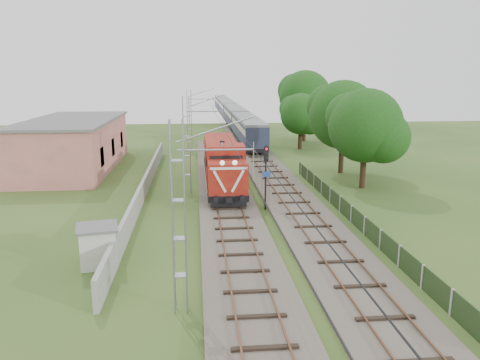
{
  "coord_description": "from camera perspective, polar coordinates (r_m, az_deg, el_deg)",
  "views": [
    {
      "loc": [
        -2.25,
        -26.07,
        9.65
      ],
      "look_at": [
        0.89,
        6.94,
        2.2
      ],
      "focal_mm": 35.0,
      "sensor_mm": 36.0,
      "label": 1
    }
  ],
  "objects": [
    {
      "name": "catenary",
      "position": [
        38.49,
        -6.42,
        4.22
      ],
      "size": [
        3.31,
        70.0,
        8.0
      ],
      "color": "gray",
      "rests_on": "ground"
    },
    {
      "name": "boundary_wall",
      "position": [
        39.33,
        -11.49,
        -0.67
      ],
      "size": [
        0.25,
        40.0,
        1.5
      ],
      "primitive_type": "cube",
      "color": "#9E9E99",
      "rests_on": "ground"
    },
    {
      "name": "ground",
      "position": [
        27.9,
        -0.47,
        -7.58
      ],
      "size": [
        140.0,
        140.0,
        0.0
      ],
      "primitive_type": "plane",
      "color": "#2D4A1B",
      "rests_on": "ground"
    },
    {
      "name": "locomotive",
      "position": [
        41.12,
        -2.2,
        2.23
      ],
      "size": [
        2.95,
        16.83,
        4.27
      ],
      "color": "black",
      "rests_on": "ground"
    },
    {
      "name": "tree_b",
      "position": [
        47.53,
        12.57,
        7.67
      ],
      "size": [
        7.12,
        6.78,
        9.23
      ],
      "color": "#3D2A19",
      "rests_on": "ground"
    },
    {
      "name": "track_side",
      "position": [
        47.59,
        3.44,
        1.17
      ],
      "size": [
        4.2,
        80.0,
        0.45
      ],
      "color": "#6B6054",
      "rests_on": "ground"
    },
    {
      "name": "tree_c",
      "position": [
        62.57,
        7.49,
        7.94
      ],
      "size": [
        5.7,
        5.43,
        7.39
      ],
      "color": "#3D2A19",
      "rests_on": "ground"
    },
    {
      "name": "coach_rake",
      "position": [
        97.58,
        -1.17,
        8.41
      ],
      "size": [
        2.87,
        85.65,
        3.32
      ],
      "color": "black",
      "rests_on": "ground"
    },
    {
      "name": "fence",
      "position": [
        32.13,
        13.45,
        -4.06
      ],
      "size": [
        0.12,
        32.0,
        1.2
      ],
      "color": "black",
      "rests_on": "ground"
    },
    {
      "name": "signal_post",
      "position": [
        33.65,
        3.19,
        1.73
      ],
      "size": [
        0.53,
        0.41,
        4.77
      ],
      "color": "black",
      "rests_on": "ground"
    },
    {
      "name": "station_building",
      "position": [
        52.15,
        -19.58,
        4.2
      ],
      "size": [
        8.4,
        20.4,
        5.22
      ],
      "color": "#D87774",
      "rests_on": "ground"
    },
    {
      "name": "tree_a",
      "position": [
        41.49,
        15.16,
        6.31
      ],
      "size": [
        6.65,
        6.33,
        8.62
      ],
      "color": "#3D2A19",
      "rests_on": "ground"
    },
    {
      "name": "track_main",
      "position": [
        34.48,
        -1.48,
        -3.28
      ],
      "size": [
        4.2,
        70.0,
        0.45
      ],
      "color": "#6B6054",
      "rests_on": "ground"
    },
    {
      "name": "tree_d",
      "position": [
        70.33,
        8.01,
        9.96
      ],
      "size": [
        8.01,
        7.63,
        10.39
      ],
      "color": "#3D2A19",
      "rests_on": "ground"
    },
    {
      "name": "relay_hut",
      "position": [
        25.45,
        -16.91,
        -7.63
      ],
      "size": [
        2.4,
        2.4,
        2.11
      ],
      "color": "beige",
      "rests_on": "ground"
    }
  ]
}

